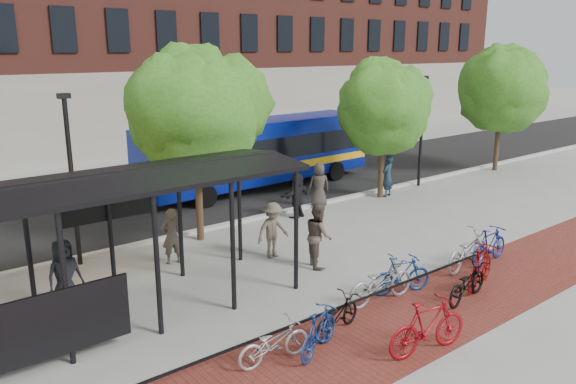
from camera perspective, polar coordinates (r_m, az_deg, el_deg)
ground at (r=18.66m, az=4.35°, el=-5.53°), size 160.00×160.00×0.00m
asphalt_street at (r=24.83m, az=-8.28°, el=-0.53°), size 160.00×8.00×0.01m
curb at (r=21.58m, az=-2.88°, el=-2.55°), size 160.00×0.25×0.12m
brick_strip at (r=14.18m, az=12.35°, el=-12.56°), size 24.00×3.00×0.01m
bike_rack_rail at (r=13.85m, az=5.88°, el=-13.00°), size 12.00×0.05×0.95m
bus_shelter at (r=13.34m, az=-20.43°, el=-1.10°), size 10.60×3.07×3.60m
tree_b at (r=18.62m, az=-9.22°, el=8.40°), size 5.15×4.20×6.47m
tree_c at (r=24.35m, az=9.77°, el=8.81°), size 4.66×3.80×5.92m
tree_d at (r=31.59m, az=20.97°, el=10.09°), size 5.39×4.40×6.55m
lamp_post_left at (r=17.51m, az=-21.12°, el=1.55°), size 0.35×0.20×5.12m
lamp_post_right at (r=26.88m, az=13.43°, el=6.34°), size 0.35×0.20×5.12m
bus at (r=25.95m, az=-2.94°, el=4.34°), size 11.76×3.06×3.16m
bike_2 at (r=12.03m, az=-1.46°, el=-15.04°), size 1.73×0.73×0.89m
bike_3 at (r=12.35m, az=3.16°, el=-13.92°), size 1.73×1.09×1.01m
bike_4 at (r=13.16m, az=4.97°, el=-12.38°), size 1.76×0.96×0.88m
bike_5 at (r=12.61m, az=14.02°, el=-13.12°), size 2.13×0.94×1.24m
bike_6 at (r=14.72m, az=9.40°, el=-8.99°), size 2.16×0.90×1.11m
bike_7 at (r=15.31m, az=11.41°, el=-8.26°), size 1.82×1.03×1.06m
bike_8 at (r=15.35m, az=17.72°, el=-8.78°), size 1.95×0.93×0.98m
bike_9 at (r=16.23m, az=18.95°, el=-7.21°), size 2.04×1.08×1.18m
bike_10 at (r=17.48m, az=17.78°, el=-5.65°), size 2.21×0.96×1.13m
bike_11 at (r=18.12m, az=19.78°, el=-5.12°), size 1.88×0.61×1.12m
pedestrian_0 at (r=15.05m, az=-21.77°, el=-7.84°), size 1.00×0.75×1.84m
pedestrian_1 at (r=17.29m, az=-11.73°, el=-4.39°), size 0.70×0.52×1.74m
pedestrian_3 at (r=17.41m, az=-1.56°, el=-3.90°), size 1.15×0.67×1.76m
pedestrian_4 at (r=21.56m, az=0.98°, el=-0.39°), size 1.02×0.51×1.68m
pedestrian_5 at (r=21.53m, az=0.92°, el=-0.33°), size 1.69×0.95×1.74m
pedestrian_6 at (r=22.92m, az=3.16°, el=0.69°), size 1.05×0.89×1.84m
pedestrian_7 at (r=24.91m, az=10.08°, el=1.60°), size 0.76×0.60×1.83m
pedestrian_8 at (r=16.73m, az=3.12°, el=-4.39°), size 1.08×1.17×1.94m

